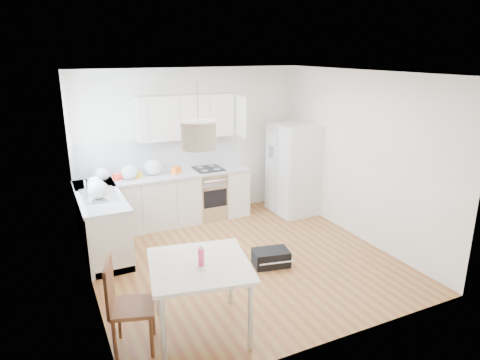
% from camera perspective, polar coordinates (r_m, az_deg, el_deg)
% --- Properties ---
extents(floor, '(4.20, 4.20, 0.00)m').
position_cam_1_polar(floor, '(6.48, 0.23, -10.50)').
color(floor, brown).
rests_on(floor, ground).
extents(ceiling, '(4.20, 4.20, 0.00)m').
position_cam_1_polar(ceiling, '(5.75, 0.26, 14.11)').
color(ceiling, white).
rests_on(ceiling, wall_back).
extents(wall_back, '(4.20, 0.00, 4.20)m').
position_cam_1_polar(wall_back, '(7.86, -6.45, 4.84)').
color(wall_back, beige).
rests_on(wall_back, floor).
extents(wall_left, '(0.00, 4.20, 4.20)m').
position_cam_1_polar(wall_left, '(5.44, -20.11, -1.61)').
color(wall_left, beige).
rests_on(wall_left, floor).
extents(wall_right, '(0.00, 4.20, 4.20)m').
position_cam_1_polar(wall_right, '(7.11, 15.68, 3.02)').
color(wall_right, beige).
rests_on(wall_right, floor).
extents(window_glassblock, '(0.02, 1.00, 1.00)m').
position_cam_1_polar(window_glassblock, '(6.46, -21.47, 4.74)').
color(window_glassblock, '#BFE0F9').
rests_on(window_glassblock, wall_left).
extents(cabinets_back, '(3.00, 0.60, 0.88)m').
position_cam_1_polar(cabinets_back, '(7.66, -9.72, -2.71)').
color(cabinets_back, beige).
rests_on(cabinets_back, floor).
extents(cabinets_left, '(0.60, 1.80, 0.88)m').
position_cam_1_polar(cabinets_left, '(6.90, -17.95, -5.57)').
color(cabinets_left, beige).
rests_on(cabinets_left, floor).
extents(counter_back, '(3.02, 0.64, 0.04)m').
position_cam_1_polar(counter_back, '(7.52, -9.89, 0.60)').
color(counter_back, silver).
rests_on(counter_back, cabinets_back).
extents(counter_left, '(0.64, 1.82, 0.04)m').
position_cam_1_polar(counter_left, '(6.74, -18.31, -1.96)').
color(counter_left, silver).
rests_on(counter_left, cabinets_left).
extents(backsplash_back, '(3.00, 0.01, 0.58)m').
position_cam_1_polar(backsplash_back, '(7.72, -10.61, 3.36)').
color(backsplash_back, white).
rests_on(backsplash_back, wall_back).
extents(backsplash_left, '(0.01, 1.80, 0.58)m').
position_cam_1_polar(backsplash_left, '(6.63, -21.06, 0.26)').
color(backsplash_left, white).
rests_on(backsplash_left, wall_left).
extents(upper_cabinets, '(1.70, 0.32, 0.75)m').
position_cam_1_polar(upper_cabinets, '(7.57, -7.26, 8.38)').
color(upper_cabinets, beige).
rests_on(upper_cabinets, wall_back).
extents(range_oven, '(0.50, 0.61, 0.88)m').
position_cam_1_polar(range_oven, '(7.90, -4.15, -1.89)').
color(range_oven, silver).
rests_on(range_oven, floor).
extents(sink, '(0.50, 0.80, 0.16)m').
position_cam_1_polar(sink, '(6.69, -18.26, -1.96)').
color(sink, silver).
rests_on(sink, counter_left).
extents(refrigerator, '(0.84, 0.87, 1.69)m').
position_cam_1_polar(refrigerator, '(8.09, 7.22, 1.46)').
color(refrigerator, white).
rests_on(refrigerator, floor).
extents(dining_table, '(1.22, 1.22, 0.82)m').
position_cam_1_polar(dining_table, '(4.67, -5.39, -12.04)').
color(dining_table, beige).
rests_on(dining_table, floor).
extents(dining_chair, '(0.53, 0.53, 1.00)m').
position_cam_1_polar(dining_chair, '(4.65, -14.10, -15.87)').
color(dining_chair, '#522B18').
rests_on(dining_chair, floor).
extents(drink_bottle, '(0.08, 0.08, 0.23)m').
position_cam_1_polar(drink_bottle, '(4.53, -5.22, -9.98)').
color(drink_bottle, '#E74066').
rests_on(drink_bottle, dining_table).
extents(gym_bag, '(0.56, 0.43, 0.23)m').
position_cam_1_polar(gym_bag, '(6.28, 4.15, -10.30)').
color(gym_bag, black).
rests_on(gym_bag, floor).
extents(pendant_lamp, '(0.43, 0.43, 0.27)m').
position_cam_1_polar(pendant_lamp, '(4.25, -5.53, 5.96)').
color(pendant_lamp, beige).
rests_on(pendant_lamp, ceiling).
extents(grocery_bag_a, '(0.24, 0.21, 0.22)m').
position_cam_1_polar(grocery_bag_a, '(7.37, -17.91, 0.73)').
color(grocery_bag_a, silver).
rests_on(grocery_bag_a, counter_back).
extents(grocery_bag_b, '(0.27, 0.23, 0.24)m').
position_cam_1_polar(grocery_bag_b, '(7.33, -14.54, 1.00)').
color(grocery_bag_b, silver).
rests_on(grocery_bag_b, counter_back).
extents(grocery_bag_c, '(0.31, 0.27, 0.28)m').
position_cam_1_polar(grocery_bag_c, '(7.48, -11.49, 1.70)').
color(grocery_bag_c, silver).
rests_on(grocery_bag_c, counter_back).
extents(grocery_bag_d, '(0.24, 0.20, 0.22)m').
position_cam_1_polar(grocery_bag_d, '(6.91, -18.76, -0.43)').
color(grocery_bag_d, silver).
rests_on(grocery_bag_d, counter_back).
extents(grocery_bag_e, '(0.29, 0.25, 0.26)m').
position_cam_1_polar(grocery_bag_e, '(6.50, -18.41, -1.24)').
color(grocery_bag_e, silver).
rests_on(grocery_bag_e, counter_left).
extents(snack_orange, '(0.19, 0.18, 0.11)m').
position_cam_1_polar(snack_orange, '(7.55, -8.50, 1.33)').
color(snack_orange, orange).
rests_on(snack_orange, counter_back).
extents(snack_yellow, '(0.17, 0.17, 0.10)m').
position_cam_1_polar(snack_yellow, '(7.40, -13.58, 0.67)').
color(snack_yellow, yellow).
rests_on(snack_yellow, counter_back).
extents(snack_red, '(0.18, 0.15, 0.10)m').
position_cam_1_polar(snack_red, '(7.38, -15.94, 0.44)').
color(snack_red, red).
rests_on(snack_red, counter_back).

